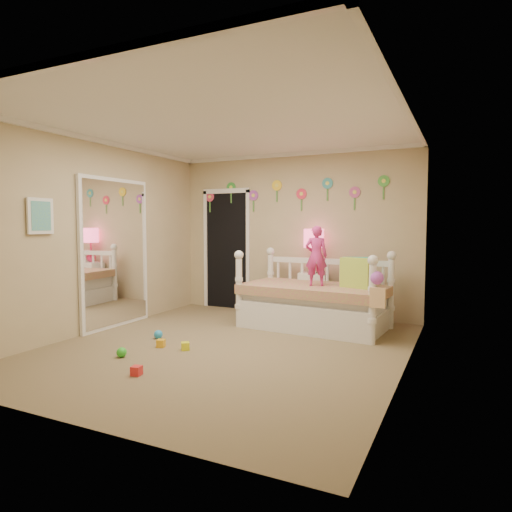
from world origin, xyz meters
The scene contains 18 objects.
floor centered at (0.00, 0.00, 0.00)m, with size 4.00×4.50×0.01m, color #7F684C.
ceiling centered at (0.00, 0.00, 2.60)m, with size 4.00×4.50×0.01m, color white.
back_wall centered at (0.00, 2.25, 1.30)m, with size 4.00×0.01×2.60m, color tan.
left_wall centered at (-2.00, 0.00, 1.30)m, with size 0.01×4.50×2.60m, color tan.
right_wall centered at (2.00, 0.00, 1.30)m, with size 0.01×4.50×2.60m, color tan.
crown_molding centered at (0.00, 0.00, 2.57)m, with size 4.00×4.50×0.06m, color white, non-canonical shape.
daybed centered at (0.61, 1.43, 0.55)m, with size 2.01×1.08×1.09m, color white, non-canonical shape.
pillow_turquoise centered at (1.19, 1.55, 0.81)m, with size 0.40×0.14×0.40m, color #28C9BA.
pillow_lime centered at (1.21, 1.39, 0.81)m, with size 0.42×0.16×0.40m, color #B0D641.
child centered at (0.66, 1.35, 1.02)m, with size 0.30×0.20×0.83m, color #D83189.
nightstand centered at (0.39, 2.07, 0.35)m, with size 0.42×0.32×0.71m, color white.
table_lamp centered at (0.39, 2.07, 1.16)m, with size 0.31×0.31×0.68m.
closet_doorway centered at (-1.25, 2.23, 1.03)m, with size 0.90×0.04×2.07m, color black.
flower_decals centered at (-0.09, 2.24, 1.94)m, with size 3.40×0.02×0.50m, color #B2668C, non-canonical shape.
mirror_closet centered at (-1.96, 0.30, 1.05)m, with size 0.07×1.30×2.10m, color white.
wall_picture centered at (-1.97, -0.90, 1.55)m, with size 0.05×0.34×0.42m, color white.
hanging_bag centered at (1.57, 0.85, 0.66)m, with size 0.20×0.16×0.36m, color beige, non-canonical shape.
toy_scatter centered at (-0.60, -0.62, 0.06)m, with size 0.80×1.30×0.11m, color #996666, non-canonical shape.
Camera 1 is at (2.53, -4.50, 1.44)m, focal length 31.17 mm.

